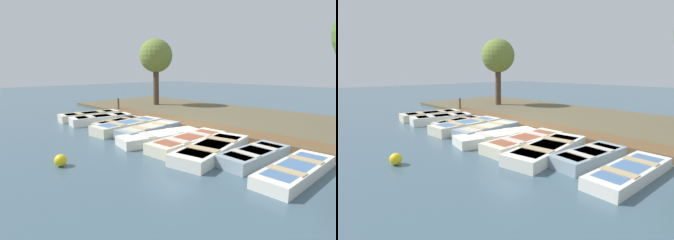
# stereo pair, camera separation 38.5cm
# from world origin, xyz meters

# --- Properties ---
(ground_plane) EXTENTS (80.00, 80.00, 0.00)m
(ground_plane) POSITION_xyz_m (0.00, 0.00, 0.00)
(ground_plane) COLOR #425B6B
(shore_bank) EXTENTS (8.00, 24.00, 0.16)m
(shore_bank) POSITION_xyz_m (-5.00, 0.00, 0.08)
(shore_bank) COLOR brown
(shore_bank) RESTS_ON ground_plane
(dock_walkway) EXTENTS (1.28, 13.43, 0.25)m
(dock_walkway) POSITION_xyz_m (-1.24, 0.00, 0.12)
(dock_walkway) COLOR brown
(dock_walkway) RESTS_ON ground_plane
(rowboat_0) EXTENTS (3.37, 1.40, 0.43)m
(rowboat_0) POSITION_xyz_m (1.33, -5.26, 0.21)
(rowboat_0) COLOR beige
(rowboat_0) RESTS_ON ground_plane
(rowboat_1) EXTENTS (3.25, 1.62, 0.43)m
(rowboat_1) POSITION_xyz_m (1.40, -3.88, 0.21)
(rowboat_1) COLOR silver
(rowboat_1) RESTS_ON ground_plane
(rowboat_2) EXTENTS (2.97, 1.64, 0.33)m
(rowboat_2) POSITION_xyz_m (1.05, -2.58, 0.16)
(rowboat_2) COLOR beige
(rowboat_2) RESTS_ON ground_plane
(rowboat_3) EXTENTS (3.50, 1.39, 0.44)m
(rowboat_3) POSITION_xyz_m (1.40, -1.46, 0.22)
(rowboat_3) COLOR beige
(rowboat_3) RESTS_ON ground_plane
(rowboat_4) EXTENTS (3.20, 1.39, 0.42)m
(rowboat_4) POSITION_xyz_m (1.15, -0.20, 0.21)
(rowboat_4) COLOR #8C9EA8
(rowboat_4) RESTS_ON ground_plane
(rowboat_5) EXTENTS (3.55, 1.68, 0.37)m
(rowboat_5) POSITION_xyz_m (1.54, 1.01, 0.18)
(rowboat_5) COLOR silver
(rowboat_5) RESTS_ON ground_plane
(rowboat_6) EXTENTS (3.47, 1.27, 0.40)m
(rowboat_6) POSITION_xyz_m (1.33, 2.23, 0.20)
(rowboat_6) COLOR beige
(rowboat_6) RESTS_ON ground_plane
(rowboat_7) EXTENTS (3.75, 1.79, 0.40)m
(rowboat_7) POSITION_xyz_m (1.43, 3.39, 0.20)
(rowboat_7) COLOR silver
(rowboat_7) RESTS_ON ground_plane
(rowboat_8) EXTENTS (2.69, 1.15, 0.39)m
(rowboat_8) POSITION_xyz_m (1.03, 4.68, 0.19)
(rowboat_8) COLOR #8C9EA8
(rowboat_8) RESTS_ON ground_plane
(rowboat_9) EXTENTS (3.17, 1.01, 0.34)m
(rowboat_9) POSITION_xyz_m (1.32, 6.01, 0.17)
(rowboat_9) COLOR silver
(rowboat_9) RESTS_ON ground_plane
(mooring_post_near) EXTENTS (0.12, 0.12, 0.96)m
(mooring_post_near) POSITION_xyz_m (-1.24, -6.29, 0.49)
(mooring_post_near) COLOR brown
(mooring_post_near) RESTS_ON ground_plane
(buoy) EXTENTS (0.36, 0.36, 0.36)m
(buoy) POSITION_xyz_m (5.48, 0.99, 0.18)
(buoy) COLOR yellow
(buoy) RESTS_ON ground_plane
(park_tree_far_left) EXTENTS (2.47, 2.47, 5.06)m
(park_tree_far_left) POSITION_xyz_m (-4.90, -6.69, 3.75)
(park_tree_far_left) COLOR #4C3828
(park_tree_far_left) RESTS_ON ground_plane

